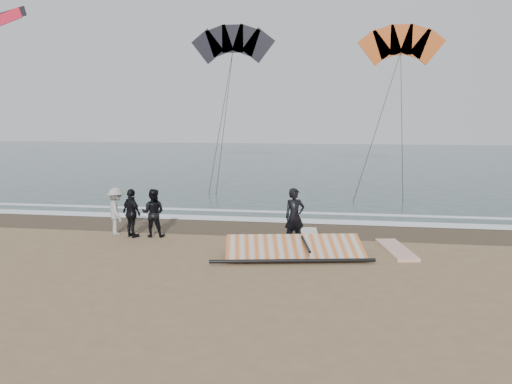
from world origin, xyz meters
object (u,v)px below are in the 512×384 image
man_main (295,217)px  board_white (396,250)px  sail_rig (293,249)px  board_cream (309,236)px

man_main → board_white: size_ratio=0.78×
man_main → board_white: 3.34m
man_main → sail_rig: (0.06, -1.29, -0.74)m
board_white → sail_rig: size_ratio=0.52×
board_white → board_cream: bearing=143.0°
board_cream → man_main: bearing=-118.0°
man_main → board_cream: bearing=40.5°
board_white → sail_rig: sail_rig is taller
man_main → board_cream: 1.45m
board_cream → sail_rig: size_ratio=0.49×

